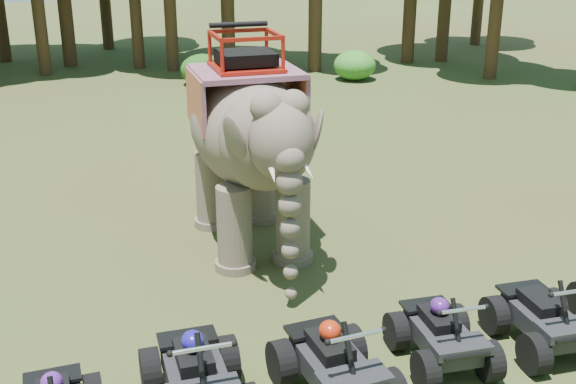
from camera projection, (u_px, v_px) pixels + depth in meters
name	position (u px, v px, depth m)	size (l,w,h in m)	color
ground	(310.00, 326.00, 11.70)	(110.00, 110.00, 0.00)	#47381E
elephant	(249.00, 141.00, 14.02)	(2.27, 5.15, 4.33)	brown
atv_1	(196.00, 366.00, 9.46)	(1.35, 1.85, 1.37)	black
atv_2	(335.00, 355.00, 9.72)	(1.34, 1.84, 1.36)	black
atv_3	(443.00, 326.00, 10.53)	(1.21, 1.66, 1.23)	black
atv_4	(546.00, 310.00, 10.93)	(1.27, 1.74, 1.29)	black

